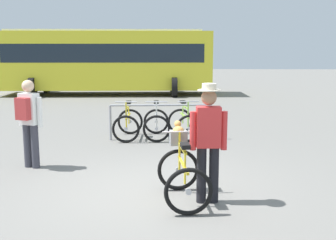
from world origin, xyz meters
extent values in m
plane|color=slate|center=(0.00, 0.00, 0.00)|extent=(80.00, 80.00, 0.00)
cylinder|color=#99999E|center=(-1.26, 3.64, 0.42)|extent=(0.06, 0.06, 0.85)
cylinder|color=#99999E|center=(1.18, 3.87, 0.42)|extent=(0.06, 0.06, 0.85)
cylinder|color=#99999E|center=(-0.04, 3.75, 0.85)|extent=(2.44, 0.29, 0.05)
torus|color=black|center=(-0.88, 4.36, 0.33)|extent=(0.66, 0.10, 0.66)
cylinder|color=#B7B7BC|center=(-0.88, 4.36, 0.33)|extent=(0.08, 0.07, 0.08)
torus|color=black|center=(-0.84, 3.34, 0.33)|extent=(0.66, 0.10, 0.66)
cylinder|color=#B7B7BC|center=(-0.84, 3.34, 0.33)|extent=(0.08, 0.07, 0.08)
cube|color=yellow|center=(-0.86, 3.85, 0.56)|extent=(0.07, 0.92, 0.04)
cube|color=yellow|center=(-0.86, 3.80, 0.78)|extent=(0.06, 0.61, 0.04)
cylinder|color=yellow|center=(-0.87, 4.04, 0.60)|extent=(0.03, 0.03, 0.55)
cube|color=black|center=(-0.87, 4.04, 0.88)|extent=(0.13, 0.24, 0.06)
cylinder|color=yellow|center=(-0.85, 3.47, 0.65)|extent=(0.03, 0.03, 0.63)
cylinder|color=#B7B7BC|center=(-0.85, 3.47, 0.96)|extent=(0.52, 0.05, 0.03)
torus|color=black|center=(-0.21, 4.43, 0.33)|extent=(0.66, 0.13, 0.66)
cylinder|color=#B7B7BC|center=(-0.21, 4.43, 0.33)|extent=(0.08, 0.07, 0.08)
torus|color=black|center=(-0.12, 3.41, 0.33)|extent=(0.66, 0.13, 0.66)
cylinder|color=#B7B7BC|center=(-0.12, 3.41, 0.33)|extent=(0.08, 0.07, 0.08)
cube|color=silver|center=(-0.17, 3.92, 0.56)|extent=(0.11, 0.92, 0.04)
cube|color=silver|center=(-0.16, 3.87, 0.78)|extent=(0.09, 0.61, 0.04)
cylinder|color=silver|center=(-0.18, 4.10, 0.60)|extent=(0.03, 0.03, 0.55)
cube|color=black|center=(-0.18, 4.10, 0.88)|extent=(0.14, 0.25, 0.06)
cylinder|color=silver|center=(-0.13, 3.54, 0.65)|extent=(0.03, 0.03, 0.63)
cylinder|color=#B7B7BC|center=(-0.13, 3.54, 0.96)|extent=(0.52, 0.07, 0.03)
torus|color=black|center=(0.41, 4.49, 0.33)|extent=(0.66, 0.21, 0.66)
cylinder|color=#B7B7BC|center=(0.41, 4.49, 0.33)|extent=(0.09, 0.08, 0.08)
torus|color=black|center=(0.65, 3.49, 0.33)|extent=(0.66, 0.21, 0.66)
cylinder|color=#B7B7BC|center=(0.65, 3.49, 0.33)|extent=(0.09, 0.08, 0.08)
cube|color=#9ED14C|center=(0.53, 3.99, 0.56)|extent=(0.25, 0.90, 0.04)
cube|color=#9ED14C|center=(0.54, 3.94, 0.78)|extent=(0.18, 0.60, 0.04)
cylinder|color=#9ED14C|center=(0.49, 4.17, 0.60)|extent=(0.03, 0.03, 0.55)
cube|color=black|center=(0.49, 4.17, 0.88)|extent=(0.17, 0.26, 0.06)
cylinder|color=#9ED14C|center=(0.62, 3.61, 0.65)|extent=(0.03, 0.03, 0.63)
cylinder|color=#B7B7BC|center=(0.62, 3.61, 0.96)|extent=(0.51, 0.15, 0.03)
torus|color=black|center=(0.63, -0.94, 0.33)|extent=(0.66, 0.16, 0.66)
cylinder|color=#B7B7BC|center=(0.63, -0.94, 0.33)|extent=(0.09, 0.07, 0.08)
torus|color=black|center=(0.47, 0.07, 0.33)|extent=(0.66, 0.16, 0.66)
cylinder|color=#B7B7BC|center=(0.47, 0.07, 0.33)|extent=(0.09, 0.07, 0.08)
cube|color=yellow|center=(0.55, -0.44, 0.56)|extent=(0.18, 0.91, 0.04)
cube|color=yellow|center=(0.54, -0.39, 0.78)|extent=(0.13, 0.61, 0.04)
cylinder|color=yellow|center=(0.58, -0.62, 0.60)|extent=(0.03, 0.03, 0.55)
cube|color=black|center=(0.58, -0.62, 0.88)|extent=(0.16, 0.26, 0.06)
cylinder|color=yellow|center=(0.49, -0.06, 0.65)|extent=(0.03, 0.03, 0.63)
cylinder|color=#B7B7BC|center=(0.49, -0.06, 0.96)|extent=(0.52, 0.11, 0.03)
cube|color=gray|center=(0.47, 0.09, 0.84)|extent=(0.29, 0.24, 0.22)
ellipsoid|color=tan|center=(0.47, 0.09, 0.94)|extent=(0.20, 0.19, 0.16)
sphere|color=tan|center=(0.45, 0.17, 1.04)|extent=(0.11, 0.11, 0.11)
cylinder|color=black|center=(0.99, -0.43, 0.41)|extent=(0.14, 0.14, 0.82)
cylinder|color=black|center=(0.81, -0.44, 0.41)|extent=(0.14, 0.14, 0.82)
cube|color=red|center=(0.90, -0.43, 1.11)|extent=(0.36, 0.23, 0.58)
cylinder|color=red|center=(1.12, -0.43, 1.06)|extent=(0.09, 0.09, 0.55)
cylinder|color=red|center=(0.68, -0.47, 1.06)|extent=(0.09, 0.09, 0.55)
sphere|color=#9E7051|center=(0.90, -0.43, 1.53)|extent=(0.22, 0.22, 0.22)
cylinder|color=beige|center=(0.90, -0.43, 1.63)|extent=(0.32, 0.32, 0.02)
cylinder|color=beige|center=(0.90, -0.43, 1.68)|extent=(0.20, 0.20, 0.09)
cylinder|color=#383842|center=(-2.39, 1.25, 0.41)|extent=(0.14, 0.14, 0.82)
cylinder|color=#383842|center=(-2.22, 1.18, 0.41)|extent=(0.14, 0.14, 0.82)
cube|color=white|center=(-2.30, 1.22, 1.11)|extent=(0.39, 0.31, 0.58)
cylinder|color=white|center=(-2.50, 1.31, 1.06)|extent=(0.09, 0.09, 0.55)
cylinder|color=white|center=(-2.09, 1.16, 1.06)|extent=(0.09, 0.09, 0.55)
sphere|color=beige|center=(-2.30, 1.22, 1.53)|extent=(0.22, 0.22, 0.22)
cube|color=#B23333|center=(-2.36, 1.07, 1.13)|extent=(0.29, 0.22, 0.40)
cube|color=yellow|center=(-3.33, 13.84, 1.65)|extent=(10.15, 3.20, 2.70)
cube|color=#19232D|center=(-3.33, 13.84, 2.00)|extent=(9.36, 3.17, 0.84)
cube|color=silver|center=(-3.33, 13.84, 3.04)|extent=(9.14, 2.88, 0.08)
cylinder|color=black|center=(-6.48, 12.36, 0.45)|extent=(0.31, 0.92, 0.90)
cylinder|color=black|center=(-6.66, 14.86, 0.45)|extent=(0.31, 0.92, 0.90)
cylinder|color=black|center=(0.00, 12.82, 0.45)|extent=(0.31, 0.92, 0.90)
cylinder|color=black|center=(-0.17, 15.32, 0.45)|extent=(0.31, 0.92, 0.90)
camera|label=1|loc=(0.60, -6.21, 2.20)|focal=44.49mm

